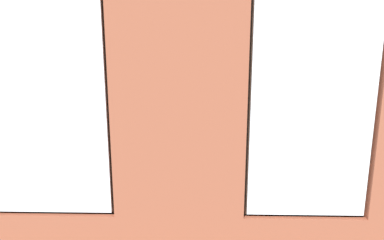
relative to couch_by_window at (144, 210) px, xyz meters
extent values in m
cube|color=#99663D|center=(-0.43, -2.26, -0.38)|extent=(6.60, 6.58, 0.10)
cube|color=#9E5138|center=(-0.43, 0.65, 1.27)|extent=(1.14, 0.16, 3.19)
cube|color=white|center=(-1.54, 0.69, 1.31)|extent=(1.02, 0.03, 1.95)
cube|color=#38281E|center=(-1.54, 0.63, 1.31)|extent=(1.08, 0.04, 2.01)
cube|color=white|center=(0.67, 0.69, 1.31)|extent=(1.02, 0.03, 1.95)
cube|color=#38281E|center=(0.67, 0.63, 1.31)|extent=(1.08, 0.04, 2.01)
cube|color=tan|center=(-0.43, 0.55, 0.27)|extent=(3.49, 0.24, 0.06)
cube|color=black|center=(-0.43, 0.56, 1.46)|extent=(0.48, 0.03, 0.61)
cube|color=#A33875|center=(-0.43, 0.55, 1.46)|extent=(0.42, 0.01, 0.55)
cube|color=silver|center=(2.52, -2.06, 1.27)|extent=(0.10, 5.58, 3.19)
cube|color=black|center=(0.00, -0.05, -0.12)|extent=(2.04, 0.85, 0.42)
cube|color=black|center=(0.00, 0.28, 0.28)|extent=(2.04, 0.24, 0.38)
cube|color=black|center=(-0.91, -0.05, 0.19)|extent=(0.22, 0.85, 0.24)
cube|color=black|center=(0.91, -0.05, 0.19)|extent=(0.22, 0.85, 0.24)
cube|color=#232326|center=(-0.40, -0.09, 0.15)|extent=(0.74, 0.65, 0.12)
cube|color=#232326|center=(0.40, -0.09, 0.15)|extent=(0.74, 0.65, 0.12)
cube|color=black|center=(-2.68, -1.89, -0.12)|extent=(0.87, 2.07, 0.42)
cube|color=black|center=(-3.01, -1.89, 0.28)|extent=(0.26, 2.06, 0.38)
cube|color=black|center=(-2.67, -2.81, 0.19)|extent=(0.85, 0.23, 0.24)
cube|color=black|center=(-2.69, -0.97, 0.19)|extent=(0.85, 0.23, 0.24)
cube|color=#232326|center=(-2.64, -2.29, 0.15)|extent=(0.65, 0.75, 0.12)
cube|color=#232326|center=(-2.65, -1.48, 0.15)|extent=(0.65, 0.75, 0.12)
cube|color=#A87547|center=(-0.61, -2.08, 0.07)|extent=(1.50, 0.85, 0.04)
cube|color=#A87547|center=(-1.30, -2.44, -0.14)|extent=(0.07, 0.07, 0.38)
cube|color=#A87547|center=(0.08, -2.44, -0.14)|extent=(0.07, 0.07, 0.38)
cube|color=#A87547|center=(-1.30, -1.72, -0.14)|extent=(0.07, 0.07, 0.38)
cube|color=#A87547|center=(0.08, -1.72, -0.14)|extent=(0.07, 0.07, 0.38)
cylinder|color=#B23D38|center=(-1.02, -2.23, 0.14)|extent=(0.09, 0.09, 0.10)
cylinder|color=#B7333D|center=(-0.61, -2.08, 0.15)|extent=(0.08, 0.08, 0.13)
cylinder|color=beige|center=(-0.42, -2.19, 0.13)|extent=(0.11, 0.11, 0.09)
sphere|color=#337F38|center=(-0.42, -2.19, 0.24)|extent=(0.13, 0.13, 0.13)
cube|color=#59595B|center=(-0.16, -1.96, 0.10)|extent=(0.16, 0.15, 0.02)
cube|color=#B2B2B7|center=(-0.72, -1.96, 0.10)|extent=(0.14, 0.17, 0.02)
cube|color=black|center=(2.22, -2.54, -0.04)|extent=(1.14, 0.42, 0.57)
cube|color=black|center=(2.22, -2.54, 0.27)|extent=(0.41, 0.20, 0.05)
cube|color=black|center=(2.22, -2.54, 0.32)|extent=(0.06, 0.04, 0.06)
cube|color=black|center=(2.22, -2.54, 0.64)|extent=(0.92, 0.04, 0.57)
cube|color=black|center=(2.22, -2.56, 0.64)|extent=(0.87, 0.01, 0.52)
cylinder|color=olive|center=(-0.06, -4.35, -0.19)|extent=(0.54, 0.54, 0.28)
ellipsoid|color=white|center=(-0.06, -4.35, 0.16)|extent=(1.20, 1.20, 0.48)
ellipsoid|color=navy|center=(0.03, -4.35, 0.28)|extent=(0.44, 0.44, 0.18)
cylinder|color=brown|center=(-1.37, -3.12, -0.26)|extent=(0.14, 0.14, 0.15)
cylinder|color=brown|center=(-1.37, -3.12, -0.15)|extent=(0.02, 0.02, 0.07)
ellipsoid|color=#1E5B28|center=(-1.37, -3.12, 0.00)|extent=(0.34, 0.34, 0.23)
cylinder|color=gray|center=(-2.33, -3.37, -0.23)|extent=(0.16, 0.16, 0.20)
cylinder|color=brown|center=(-2.33, -3.37, -0.08)|extent=(0.02, 0.02, 0.10)
ellipsoid|color=#1E5B28|center=(-2.33, -3.37, 0.08)|extent=(0.37, 0.37, 0.22)
cylinder|color=#9E5638|center=(1.67, -1.52, -0.14)|extent=(0.38, 0.38, 0.39)
cylinder|color=brown|center=(1.67, -1.52, 0.13)|extent=(0.06, 0.06, 0.15)
ellipsoid|color=#286B2D|center=(1.67, -1.52, 0.47)|extent=(0.67, 0.67, 0.53)
camera|label=1|loc=(-0.62, 3.48, 1.78)|focal=32.00mm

